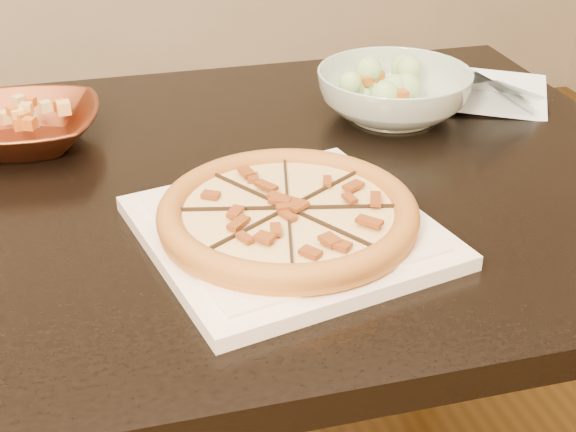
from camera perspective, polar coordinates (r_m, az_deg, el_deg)
The scene contains 8 objects.
dining_table at distance 1.12m, azimuth -7.89°, elevation -2.60°, with size 1.38×0.91×0.75m.
plate at distance 0.93m, azimuth 0.00°, elevation -1.04°, with size 0.37×0.37×0.02m.
pizza at distance 0.92m, azimuth -0.00°, elevation 0.22°, with size 0.30×0.30×0.03m.
bronze_bowl at distance 1.21m, azimuth -18.27°, elevation 5.95°, with size 0.22×0.22×0.05m, color brown.
mixed_dish at distance 1.20m, azimuth -18.66°, elevation 7.70°, with size 0.08×0.11×0.03m.
salad_bowl at distance 1.26m, azimuth 7.52°, elevation 8.61°, with size 0.24×0.24×0.07m, color silver.
salad at distance 1.24m, azimuth 7.69°, elevation 10.96°, with size 0.13×0.11×0.04m.
cling_film at distance 1.34m, azimuth 14.54°, elevation 8.66°, with size 0.15×0.12×0.05m, color white, non-canonical shape.
Camera 1 is at (-0.10, -0.81, 1.24)m, focal length 50.00 mm.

